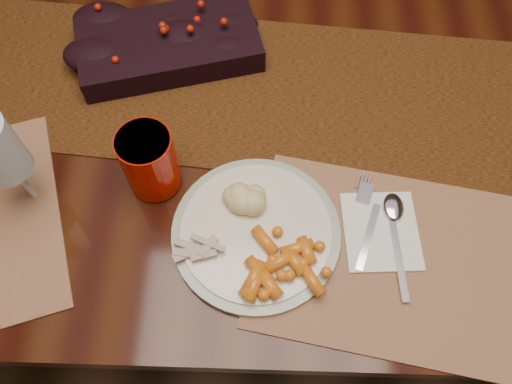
{
  "coord_description": "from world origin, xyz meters",
  "views": [
    {
      "loc": [
        -0.02,
        -0.6,
        1.47
      ],
      "look_at": [
        -0.03,
        -0.25,
        0.8
      ],
      "focal_mm": 35.0,
      "sensor_mm": 36.0,
      "label": 1
    }
  ],
  "objects_px": {
    "dining_table": "(269,182)",
    "turkey_shreds": "(198,248)",
    "placemat_main": "(388,259)",
    "wine_glass": "(9,166)",
    "centerpiece": "(168,42)",
    "dinner_plate": "(256,232)",
    "baby_carrots": "(282,264)",
    "red_cup": "(150,161)",
    "napkin": "(381,231)",
    "mashed_potatoes": "(243,195)"
  },
  "relations": [
    {
      "from": "wine_glass",
      "to": "mashed_potatoes",
      "type": "bearing_deg",
      "value": -1.38
    },
    {
      "from": "napkin",
      "to": "centerpiece",
      "type": "bearing_deg",
      "value": 132.53
    },
    {
      "from": "mashed_potatoes",
      "to": "napkin",
      "type": "xyz_separation_m",
      "value": [
        0.21,
        -0.04,
        -0.03
      ]
    },
    {
      "from": "placemat_main",
      "to": "wine_glass",
      "type": "bearing_deg",
      "value": -179.18
    },
    {
      "from": "dining_table",
      "to": "turkey_shreds",
      "type": "distance_m",
      "value": 0.53
    },
    {
      "from": "centerpiece",
      "to": "wine_glass",
      "type": "distance_m",
      "value": 0.37
    },
    {
      "from": "red_cup",
      "to": "dining_table",
      "type": "bearing_deg",
      "value": 47.51
    },
    {
      "from": "turkey_shreds",
      "to": "wine_glass",
      "type": "bearing_deg",
      "value": 161.72
    },
    {
      "from": "dinner_plate",
      "to": "wine_glass",
      "type": "distance_m",
      "value": 0.37
    },
    {
      "from": "dining_table",
      "to": "red_cup",
      "type": "height_order",
      "value": "red_cup"
    },
    {
      "from": "centerpiece",
      "to": "placemat_main",
      "type": "distance_m",
      "value": 0.55
    },
    {
      "from": "dining_table",
      "to": "wine_glass",
      "type": "relative_size",
      "value": 9.22
    },
    {
      "from": "napkin",
      "to": "red_cup",
      "type": "xyz_separation_m",
      "value": [
        -0.36,
        0.08,
        0.06
      ]
    },
    {
      "from": "wine_glass",
      "to": "centerpiece",
      "type": "bearing_deg",
      "value": 58.74
    },
    {
      "from": "placemat_main",
      "to": "napkin",
      "type": "distance_m",
      "value": 0.05
    },
    {
      "from": "dining_table",
      "to": "red_cup",
      "type": "relative_size",
      "value": 15.47
    },
    {
      "from": "centerpiece",
      "to": "baby_carrots",
      "type": "distance_m",
      "value": 0.47
    },
    {
      "from": "dining_table",
      "to": "baby_carrots",
      "type": "relative_size",
      "value": 17.31
    },
    {
      "from": "centerpiece",
      "to": "dinner_plate",
      "type": "relative_size",
      "value": 1.25
    },
    {
      "from": "dining_table",
      "to": "placemat_main",
      "type": "distance_m",
      "value": 0.53
    },
    {
      "from": "dining_table",
      "to": "baby_carrots",
      "type": "distance_m",
      "value": 0.54
    },
    {
      "from": "mashed_potatoes",
      "to": "red_cup",
      "type": "relative_size",
      "value": 0.62
    },
    {
      "from": "baby_carrots",
      "to": "turkey_shreds",
      "type": "height_order",
      "value": "baby_carrots"
    },
    {
      "from": "placemat_main",
      "to": "dinner_plate",
      "type": "relative_size",
      "value": 1.55
    },
    {
      "from": "napkin",
      "to": "dining_table",
      "type": "bearing_deg",
      "value": 116.88
    },
    {
      "from": "centerpiece",
      "to": "napkin",
      "type": "relative_size",
      "value": 2.47
    },
    {
      "from": "dining_table",
      "to": "mashed_potatoes",
      "type": "bearing_deg",
      "value": -100.29
    },
    {
      "from": "mashed_potatoes",
      "to": "red_cup",
      "type": "xyz_separation_m",
      "value": [
        -0.15,
        0.04,
        0.02
      ]
    },
    {
      "from": "mashed_potatoes",
      "to": "wine_glass",
      "type": "height_order",
      "value": "wine_glass"
    },
    {
      "from": "placemat_main",
      "to": "turkey_shreds",
      "type": "relative_size",
      "value": 6.05
    },
    {
      "from": "centerpiece",
      "to": "turkey_shreds",
      "type": "distance_m",
      "value": 0.41
    },
    {
      "from": "baby_carrots",
      "to": "red_cup",
      "type": "distance_m",
      "value": 0.26
    },
    {
      "from": "baby_carrots",
      "to": "wine_glass",
      "type": "bearing_deg",
      "value": 164.21
    },
    {
      "from": "baby_carrots",
      "to": "red_cup",
      "type": "xyz_separation_m",
      "value": [
        -0.21,
        0.15,
        0.03
      ]
    },
    {
      "from": "baby_carrots",
      "to": "red_cup",
      "type": "bearing_deg",
      "value": 144.48
    },
    {
      "from": "placemat_main",
      "to": "turkey_shreds",
      "type": "height_order",
      "value": "turkey_shreds"
    },
    {
      "from": "turkey_shreds",
      "to": "baby_carrots",
      "type": "bearing_deg",
      "value": -10.07
    },
    {
      "from": "red_cup",
      "to": "wine_glass",
      "type": "relative_size",
      "value": 0.6
    },
    {
      "from": "centerpiece",
      "to": "mashed_potatoes",
      "type": "xyz_separation_m",
      "value": [
        0.15,
        -0.32,
        0.0
      ]
    },
    {
      "from": "dinner_plate",
      "to": "mashed_potatoes",
      "type": "relative_size",
      "value": 3.59
    },
    {
      "from": "centerpiece",
      "to": "placemat_main",
      "type": "height_order",
      "value": "centerpiece"
    },
    {
      "from": "placemat_main",
      "to": "napkin",
      "type": "bearing_deg",
      "value": 109.6
    },
    {
      "from": "wine_glass",
      "to": "turkey_shreds",
      "type": "bearing_deg",
      "value": -18.28
    },
    {
      "from": "dinner_plate",
      "to": "mashed_potatoes",
      "type": "distance_m",
      "value": 0.06
    },
    {
      "from": "wine_glass",
      "to": "baby_carrots",
      "type": "bearing_deg",
      "value": -15.79
    },
    {
      "from": "centerpiece",
      "to": "napkin",
      "type": "distance_m",
      "value": 0.51
    },
    {
      "from": "napkin",
      "to": "red_cup",
      "type": "bearing_deg",
      "value": 163.91
    },
    {
      "from": "baby_carrots",
      "to": "mashed_potatoes",
      "type": "relative_size",
      "value": 1.43
    },
    {
      "from": "mashed_potatoes",
      "to": "turkey_shreds",
      "type": "height_order",
      "value": "mashed_potatoes"
    },
    {
      "from": "baby_carrots",
      "to": "mashed_potatoes",
      "type": "xyz_separation_m",
      "value": [
        -0.06,
        0.1,
        0.01
      ]
    }
  ]
}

